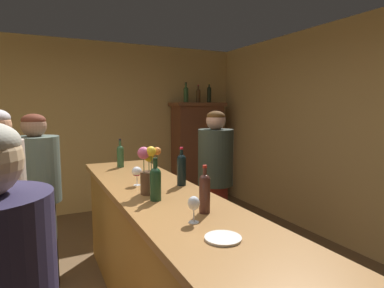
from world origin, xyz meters
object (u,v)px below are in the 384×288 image
at_px(display_bottle_midleft, 198,95).
at_px(wine_bottle_pinot, 205,192).
at_px(wine_glass_front, 137,172).
at_px(wine_bottle_rose, 155,182).
at_px(bar_counter, 163,259).
at_px(display_bottle_left, 186,94).
at_px(patron_by_cabinet, 0,227).
at_px(patron_in_navy, 38,196).
at_px(wine_bottle_malbec, 120,155).
at_px(display_bottle_center, 209,94).
at_px(wine_bottle_merlot, 181,168).
at_px(display_cabinet, 197,151).
at_px(flower_arrangement, 149,173).
at_px(cheese_plate, 223,238).
at_px(wine_glass_mid, 194,204).
at_px(bartender, 215,179).

bearing_deg(display_bottle_midleft, wine_bottle_pinot, -116.59).
height_order(wine_bottle_pinot, wine_glass_front, wine_bottle_pinot).
distance_m(wine_bottle_rose, wine_bottle_pinot, 0.41).
height_order(bar_counter, display_bottle_midleft, display_bottle_midleft).
xyz_separation_m(wine_bottle_rose, display_bottle_left, (1.55, 2.85, 0.72)).
bearing_deg(patron_by_cabinet, patron_in_navy, 72.99).
distance_m(wine_bottle_malbec, display_bottle_left, 2.27).
bearing_deg(display_bottle_center, display_bottle_left, 180.00).
bearing_deg(wine_bottle_merlot, bar_counter, -143.90).
bearing_deg(display_cabinet, flower_arrangement, -123.24).
bearing_deg(wine_bottle_malbec, wine_bottle_rose, -93.16).
bearing_deg(display_bottle_midleft, display_bottle_center, 0.00).
distance_m(wine_bottle_pinot, wine_glass_front, 0.84).
bearing_deg(wine_bottle_malbec, wine_glass_front, -94.58).
relative_size(wine_bottle_pinot, display_bottle_center, 0.88).
relative_size(cheese_plate, patron_by_cabinet, 0.11).
relative_size(wine_glass_mid, display_bottle_midleft, 0.50).
bearing_deg(wine_glass_front, bartender, 23.70).
xyz_separation_m(wine_glass_mid, patron_in_navy, (-0.76, 1.57, -0.26)).
xyz_separation_m(wine_bottle_merlot, display_bottle_left, (1.23, 2.55, 0.70)).
height_order(wine_bottle_malbec, cheese_plate, wine_bottle_malbec).
xyz_separation_m(display_cabinet, flower_arrangement, (-1.75, -2.67, 0.28)).
distance_m(bar_counter, display_bottle_left, 3.36).
relative_size(wine_bottle_merlot, patron_by_cabinet, 0.19).
bearing_deg(bartender, patron_in_navy, -23.17).
bearing_deg(wine_bottle_pinot, bar_counter, 98.42).
bearing_deg(display_bottle_center, bar_counter, -124.94).
bearing_deg(display_bottle_center, flower_arrangement, -126.51).
relative_size(wine_bottle_malbec, wine_bottle_rose, 1.03).
height_order(display_bottle_left, patron_in_navy, display_bottle_left).
height_order(bar_counter, patron_by_cabinet, patron_by_cabinet).
distance_m(wine_bottle_pinot, patron_in_navy, 1.73).
bearing_deg(patron_by_cabinet, wine_bottle_rose, -16.53).
bearing_deg(wine_bottle_pinot, wine_bottle_merlot, 77.30).
height_order(bar_counter, wine_bottle_rose, wine_bottle_rose).
relative_size(wine_bottle_pinot, patron_by_cabinet, 0.18).
height_order(wine_glass_front, bartender, bartender).
relative_size(wine_bottle_pinot, cheese_plate, 1.62).
bearing_deg(display_bottle_center, wine_bottle_malbec, -140.98).
relative_size(display_cabinet, wine_bottle_merlot, 5.56).
bearing_deg(wine_bottle_pinot, wine_glass_front, 101.68).
relative_size(bar_counter, wine_bottle_merlot, 9.65).
relative_size(display_cabinet, cheese_plate, 9.63).
bearing_deg(wine_bottle_merlot, patron_by_cabinet, -176.20).
height_order(wine_bottle_malbec, display_bottle_left, display_bottle_left).
xyz_separation_m(display_cabinet, patron_by_cabinet, (-2.70, -2.63, 0.02)).
distance_m(bar_counter, wine_glass_mid, 0.87).
relative_size(display_bottle_midleft, display_bottle_center, 0.91).
distance_m(wine_bottle_rose, wine_glass_mid, 0.49).
height_order(wine_bottle_merlot, wine_bottle_rose, wine_bottle_merlot).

